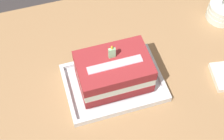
# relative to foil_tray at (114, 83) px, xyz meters

# --- Properties ---
(dining_table) EXTENTS (1.12, 0.70, 0.68)m
(dining_table) POSITION_rel_foil_tray_xyz_m (0.01, 0.07, -0.11)
(dining_table) COLOR #9E754C
(dining_table) RESTS_ON ground_plane
(foil_tray) EXTENTS (0.31, 0.22, 0.02)m
(foil_tray) POSITION_rel_foil_tray_xyz_m (0.00, 0.00, 0.00)
(foil_tray) COLOR silver
(foil_tray) RESTS_ON dining_table
(birthday_cake) EXTENTS (0.22, 0.15, 0.15)m
(birthday_cake) POSITION_rel_foil_tray_xyz_m (-0.00, -0.00, 0.07)
(birthday_cake) COLOR maroon
(birthday_cake) RESTS_ON foil_tray
(bowl_stack) EXTENTS (0.11, 0.11, 0.11)m
(bowl_stack) POSITION_rel_foil_tray_xyz_m (0.47, 0.17, 0.02)
(bowl_stack) COLOR silver
(bowl_stack) RESTS_ON dining_table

